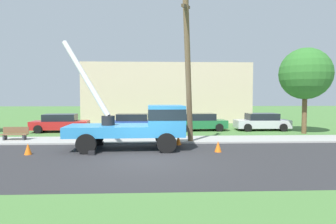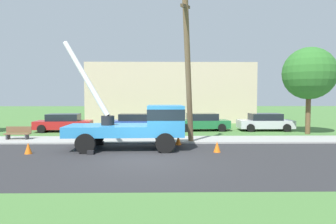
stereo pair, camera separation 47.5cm
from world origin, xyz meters
name	(u,v)px [view 2 (the right image)]	position (x,y,z in m)	size (l,w,h in m)	color
ground_plane	(153,130)	(0.00, 12.00, 0.00)	(120.00, 120.00, 0.00)	#477538
road_asphalt	(144,160)	(0.00, 0.00, 0.00)	(80.00, 8.84, 0.01)	#2B2B2D
sidewalk_strip	(150,140)	(0.00, 5.84, 0.05)	(80.00, 2.84, 0.10)	#9E9E99
utility_truck	(141,123)	(-0.35, 2.86, 1.41)	(6.84, 3.21, 5.98)	#2D84C6
leaning_utility_pole	(188,66)	(2.26, 3.95, 4.55)	(1.02, 2.71, 8.86)	brown
traffic_cone_ahead	(217,147)	(3.58, 1.80, 0.28)	(0.36, 0.36, 0.56)	orange
traffic_cone_behind	(28,148)	(-5.83, 1.53, 0.28)	(0.36, 0.36, 0.56)	orange
traffic_cone_curbside	(178,140)	(1.73, 4.06, 0.28)	(0.36, 0.36, 0.56)	orange
parked_sedan_red	(64,123)	(-7.20, 10.83, 0.71)	(4.52, 2.23, 1.42)	#B21E1E
parked_sedan_blue	(135,122)	(-1.48, 11.00, 0.71)	(4.40, 2.02, 1.42)	#263F99
parked_sedan_green	(202,122)	(4.07, 11.29, 0.71)	(4.49, 2.17, 1.42)	#1E6638
parked_sedan_silver	(265,122)	(9.29, 11.15, 0.71)	(4.42, 2.06, 1.42)	#B7B7BF
park_bench	(18,133)	(-8.47, 5.90, 0.46)	(1.60, 0.45, 0.90)	brown
roadside_tree_near	(309,74)	(11.75, 8.90, 4.53)	(3.89, 3.89, 6.50)	brown
lowrise_building_backdrop	(170,93)	(1.68, 20.62, 3.20)	(18.00, 6.00, 6.40)	#C6B293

